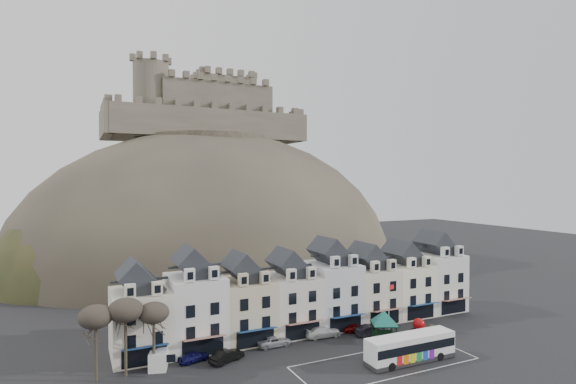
% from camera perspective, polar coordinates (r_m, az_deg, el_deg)
% --- Properties ---
extents(ground, '(300.00, 300.00, 0.00)m').
position_cam_1_polar(ground, '(55.68, 11.31, -21.27)').
color(ground, black).
rests_on(ground, ground).
extents(coach_bay_markings, '(22.00, 7.50, 0.01)m').
position_cam_1_polar(coach_bay_markings, '(57.72, 12.22, -20.43)').
color(coach_bay_markings, silver).
rests_on(coach_bay_markings, ground).
extents(townhouse_terrace, '(54.40, 9.35, 11.80)m').
position_cam_1_polar(townhouse_terrace, '(66.92, 3.05, -12.53)').
color(townhouse_terrace, silver).
rests_on(townhouse_terrace, ground).
extents(castle_hill, '(100.00, 76.00, 68.00)m').
position_cam_1_polar(castle_hill, '(116.63, -9.09, -9.10)').
color(castle_hill, '#37302A').
rests_on(castle_hill, ground).
extents(castle, '(50.20, 22.20, 22.00)m').
position_cam_1_polar(castle, '(122.60, -10.43, 10.23)').
color(castle, brown).
rests_on(castle, ground).
extents(tree_left_far, '(3.61, 3.61, 8.24)m').
position_cam_1_polar(tree_left_far, '(53.70, -23.24, -14.43)').
color(tree_left_far, '#332C20').
rests_on(tree_left_far, ground).
extents(tree_left_mid, '(3.78, 3.78, 8.64)m').
position_cam_1_polar(tree_left_mid, '(53.79, -19.95, -13.99)').
color(tree_left_mid, '#332C20').
rests_on(tree_left_mid, ground).
extents(tree_left_near, '(3.43, 3.43, 7.84)m').
position_cam_1_polar(tree_left_near, '(54.32, -16.69, -14.56)').
color(tree_left_near, '#332C20').
rests_on(tree_left_near, ground).
extents(bus, '(11.53, 2.81, 3.25)m').
position_cam_1_polar(bus, '(58.08, 15.28, -18.41)').
color(bus, '#262628').
rests_on(bus, ground).
extents(bus_shelter, '(5.88, 5.88, 4.10)m').
position_cam_1_polar(bus_shelter, '(63.49, 12.11, -15.33)').
color(bus_shelter, black).
rests_on(bus_shelter, ground).
extents(red_buoy, '(1.70, 1.70, 2.10)m').
position_cam_1_polar(red_buoy, '(68.39, 16.26, -15.96)').
color(red_buoy, black).
rests_on(red_buoy, ground).
extents(flagpole, '(1.04, 0.27, 7.31)m').
position_cam_1_polar(flagpole, '(65.18, 12.74, -13.97)').
color(flagpole, silver).
rests_on(flagpole, ground).
extents(white_van, '(3.12, 4.80, 2.02)m').
position_cam_1_polar(white_van, '(57.43, -16.01, -19.48)').
color(white_van, white).
rests_on(white_van, ground).
extents(planter_west, '(1.02, 0.68, 0.97)m').
position_cam_1_polar(planter_west, '(65.29, 18.27, -17.39)').
color(planter_west, black).
rests_on(planter_west, ground).
extents(planter_east, '(1.27, 0.93, 1.14)m').
position_cam_1_polar(planter_east, '(69.32, 17.75, -16.19)').
color(planter_east, black).
rests_on(planter_east, ground).
extents(car_navy, '(3.97, 2.38, 1.27)m').
position_cam_1_polar(car_navy, '(57.68, -11.88, -19.77)').
color(car_navy, '#0D0D43').
rests_on(car_navy, ground).
extents(car_black, '(4.67, 3.21, 1.46)m').
position_cam_1_polar(car_black, '(57.02, -7.78, -19.90)').
color(car_black, black).
rests_on(car_black, ground).
extents(car_silver, '(4.52, 2.17, 1.27)m').
position_cam_1_polar(car_silver, '(61.35, -1.78, -18.41)').
color(car_silver, '#AFB1B7').
rests_on(car_silver, ground).
extents(car_white, '(5.32, 2.32, 1.52)m').
position_cam_1_polar(car_white, '(64.62, 4.35, -17.25)').
color(car_white, silver).
rests_on(car_white, ground).
extents(car_maroon, '(3.86, 2.41, 1.23)m').
position_cam_1_polar(car_maroon, '(67.02, 8.53, -16.70)').
color(car_maroon, '#4D0504').
rests_on(car_maroon, ground).
extents(car_charcoal, '(4.70, 2.46, 1.47)m').
position_cam_1_polar(car_charcoal, '(65.93, 10.54, -16.90)').
color(car_charcoal, black).
rests_on(car_charcoal, ground).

